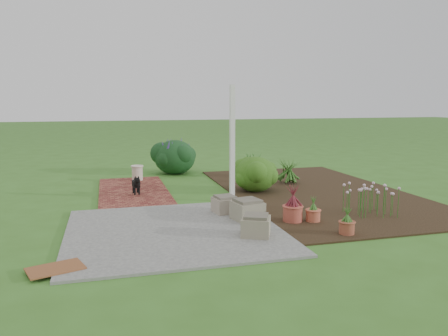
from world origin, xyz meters
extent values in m
plane|color=#386921|center=(0.00, 0.00, 0.00)|extent=(80.00, 80.00, 0.00)
cube|color=#5B5B59|center=(-1.25, -1.75, 0.02)|extent=(3.50, 3.50, 0.04)
cube|color=maroon|center=(-1.70, 1.75, 0.02)|extent=(1.60, 3.50, 0.04)
cube|color=black|center=(2.50, 0.50, 0.01)|extent=(4.00, 7.00, 0.03)
cube|color=white|center=(0.30, 0.10, 1.25)|extent=(0.10, 0.10, 2.50)
cube|color=gray|center=(-0.03, -2.41, 0.19)|extent=(0.58, 0.58, 0.29)
cube|color=gray|center=(0.13, -1.49, 0.20)|extent=(0.57, 0.57, 0.33)
cube|color=gray|center=(-0.12, -0.88, 0.18)|extent=(0.49, 0.49, 0.28)
cube|color=brown|center=(-2.98, -3.08, 0.05)|extent=(0.79, 0.64, 0.02)
cube|color=black|center=(-1.66, 1.29, 0.27)|extent=(0.17, 0.33, 0.14)
cylinder|color=black|center=(-1.70, 1.17, 0.12)|extent=(0.04, 0.04, 0.16)
cylinder|color=black|center=(-1.60, 1.18, 0.12)|extent=(0.04, 0.04, 0.16)
cylinder|color=black|center=(-1.72, 1.40, 0.12)|extent=(0.04, 0.04, 0.16)
cylinder|color=black|center=(-1.63, 1.41, 0.12)|extent=(0.04, 0.04, 0.16)
sphere|color=black|center=(-1.64, 1.09, 0.38)|extent=(0.13, 0.13, 0.13)
cone|color=black|center=(-1.68, 1.45, 0.37)|extent=(0.06, 0.10, 0.12)
cylinder|color=beige|center=(-1.51, 3.06, 0.23)|extent=(0.32, 0.32, 0.39)
ellipsoid|color=#0F370B|center=(1.12, 0.93, 0.46)|extent=(1.06, 1.06, 0.85)
cylinder|color=#AA4939|center=(0.89, -1.76, 0.17)|extent=(0.40, 0.40, 0.28)
cylinder|color=#B7593D|center=(1.25, -1.85, 0.14)|extent=(0.32, 0.32, 0.21)
cylinder|color=brown|center=(1.43, -2.69, 0.13)|extent=(0.29, 0.29, 0.21)
ellipsoid|color=black|center=(-0.32, 4.11, 0.52)|extent=(1.45, 1.45, 1.04)
camera|label=1|loc=(-2.28, -8.77, 2.18)|focal=35.00mm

